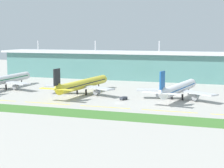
{
  "coord_description": "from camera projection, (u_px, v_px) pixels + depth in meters",
  "views": [
    {
      "loc": [
        63.73,
        -196.39,
        37.3
      ],
      "look_at": [
        -12.45,
        26.05,
        7.0
      ],
      "focal_mm": 60.64,
      "sensor_mm": 36.0,
      "label": 1
    }
  ],
  "objects": [
    {
      "name": "ground_plane",
      "position": [
        118.0,
        103.0,
        209.52
      ],
      "size": [
        600.0,
        600.0,
        0.0
      ],
      "primitive_type": "plane",
      "color": "#A8A59E"
    },
    {
      "name": "terminal_building",
      "position": [
        160.0,
        66.0,
        315.33
      ],
      "size": [
        288.0,
        34.0,
        32.7
      ],
      "color": "slate",
      "rests_on": "ground"
    },
    {
      "name": "airliner_nearest",
      "position": [
        3.0,
        80.0,
        263.1
      ],
      "size": [
        48.78,
        72.27,
        18.9
      ],
      "color": "silver",
      "rests_on": "ground"
    },
    {
      "name": "airliner_near_middle",
      "position": [
        83.0,
        84.0,
        239.99
      ],
      "size": [
        48.66,
        70.93,
        18.9
      ],
      "color": "yellow",
      "rests_on": "ground"
    },
    {
      "name": "airliner_far_middle",
      "position": [
        178.0,
        89.0,
        220.5
      ],
      "size": [
        48.21,
        62.93,
        18.9
      ],
      "color": "white",
      "rests_on": "ground"
    },
    {
      "name": "taxiway_stripe_mid_west",
      "position": [
        47.0,
        103.0,
        208.91
      ],
      "size": [
        28.0,
        0.7,
        0.04
      ],
      "primitive_type": "cube",
      "color": "yellow",
      "rests_on": "ground"
    },
    {
      "name": "taxiway_stripe_centre",
      "position": [
        105.0,
        107.0,
        197.98
      ],
      "size": [
        28.0,
        0.7,
        0.04
      ],
      "primitive_type": "cube",
      "color": "yellow",
      "rests_on": "ground"
    },
    {
      "name": "taxiway_stripe_mid_east",
      "position": [
        169.0,
        111.0,
        187.06
      ],
      "size": [
        28.0,
        0.7,
        0.04
      ],
      "primitive_type": "cube",
      "color": "yellow",
      "rests_on": "ground"
    },
    {
      "name": "grass_verge",
      "position": [
        97.0,
        115.0,
        179.08
      ],
      "size": [
        300.0,
        18.0,
        0.1
      ],
      "primitive_type": "cube",
      "color": "#3D702D",
      "rests_on": "ground"
    },
    {
      "name": "pushback_tug",
      "position": [
        124.0,
        98.0,
        219.78
      ],
      "size": [
        3.97,
        4.99,
        1.85
      ],
      "color": "#333842",
      "rests_on": "ground"
    }
  ]
}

